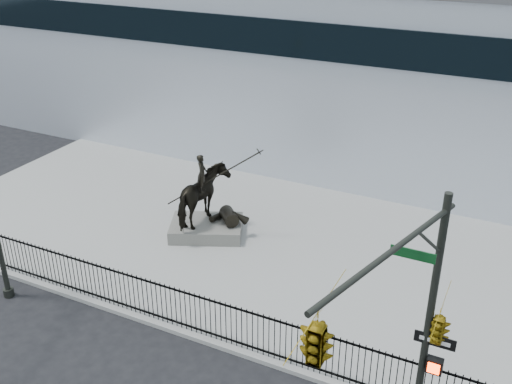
% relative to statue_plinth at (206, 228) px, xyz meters
% --- Properties ---
extents(ground, '(120.00, 120.00, 0.00)m').
position_rel_statue_plinth_xyz_m(ground, '(2.91, -6.77, -0.42)').
color(ground, black).
rests_on(ground, ground).
extents(plaza, '(30.00, 12.00, 0.15)m').
position_rel_statue_plinth_xyz_m(plaza, '(2.91, 0.23, -0.34)').
color(plaza, '#979794').
rests_on(plaza, ground).
extents(building, '(44.00, 14.00, 9.00)m').
position_rel_statue_plinth_xyz_m(building, '(2.91, 13.23, 4.08)').
color(building, silver).
rests_on(building, ground).
extents(picket_fence, '(22.10, 0.10, 1.50)m').
position_rel_statue_plinth_xyz_m(picket_fence, '(2.91, -5.52, 0.48)').
color(picket_fence, black).
rests_on(picket_fence, plaza).
extents(statue_plinth, '(3.41, 2.96, 0.54)m').
position_rel_statue_plinth_xyz_m(statue_plinth, '(0.00, 0.00, 0.00)').
color(statue_plinth, '#605E58').
rests_on(statue_plinth, plaza).
extents(equestrian_statue, '(3.36, 2.85, 3.10)m').
position_rel_statue_plinth_xyz_m(equestrian_statue, '(0.05, 0.02, 1.39)').
color(equestrian_statue, black).
rests_on(equestrian_statue, statue_plinth).
extents(traffic_signal_right, '(2.17, 6.86, 7.00)m').
position_rel_statue_plinth_xyz_m(traffic_signal_right, '(9.37, -8.77, 4.43)').
color(traffic_signal_right, black).
rests_on(traffic_signal_right, ground).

